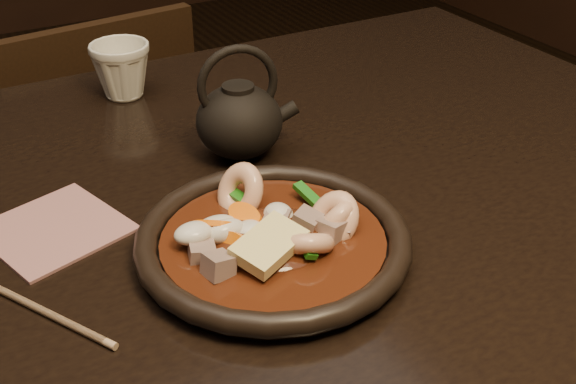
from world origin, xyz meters
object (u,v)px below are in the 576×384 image
table (128,282)px  tea_cup (122,68)px  teapot (240,118)px  chair (99,180)px  plate (273,242)px

table → tea_cup: 0.37m
table → teapot: 0.24m
table → chair: 0.71m
tea_cup → chair: bearing=88.1°
chair → tea_cup: bearing=81.2°
chair → plate: size_ratio=2.81×
plate → table: bearing=135.0°
plate → teapot: size_ratio=1.94×
table → teapot: teapot is taller
table → plate: bearing=-45.0°
chair → tea_cup: (-0.01, -0.32, 0.36)m
table → plate: plate is taller
chair → tea_cup: size_ratio=9.07×
chair → tea_cup: 0.48m
table → tea_cup: (0.12, 0.33, 0.12)m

